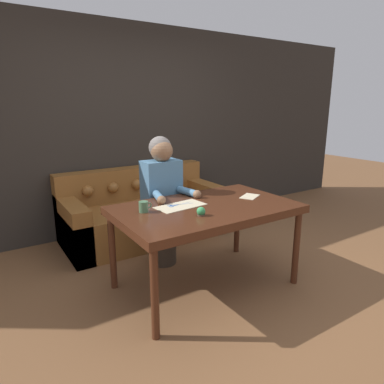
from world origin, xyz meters
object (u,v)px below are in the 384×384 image
(dining_table, at_px, (206,213))
(mug, at_px, (144,207))
(couch, at_px, (143,213))
(pin_cushion, at_px, (201,212))
(scissors, at_px, (176,205))
(person, at_px, (162,201))

(dining_table, distance_m, mug, 0.56)
(couch, xyz_separation_m, mug, (-0.57, -1.27, 0.51))
(couch, relative_size, pin_cushion, 27.15)
(couch, height_order, scissors, couch)
(dining_table, xyz_separation_m, pin_cushion, (-0.19, -0.20, 0.10))
(person, height_order, scissors, person)
(couch, bearing_deg, mug, -114.05)
(dining_table, relative_size, pin_cushion, 21.86)
(couch, xyz_separation_m, person, (-0.14, -0.79, 0.38))
(couch, bearing_deg, dining_table, -91.54)
(dining_table, height_order, mug, mug)
(pin_cushion, bearing_deg, dining_table, 46.49)
(couch, distance_m, pin_cushion, 1.69)
(scissors, bearing_deg, pin_cushion, -85.35)
(dining_table, distance_m, scissors, 0.27)
(person, xyz_separation_m, scissors, (-0.11, -0.47, 0.09))
(person, relative_size, mug, 11.72)
(person, bearing_deg, couch, 79.70)
(dining_table, bearing_deg, person, 99.80)
(scissors, relative_size, pin_cushion, 3.31)
(dining_table, height_order, person, person)
(dining_table, xyz_separation_m, mug, (-0.53, 0.13, 0.11))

